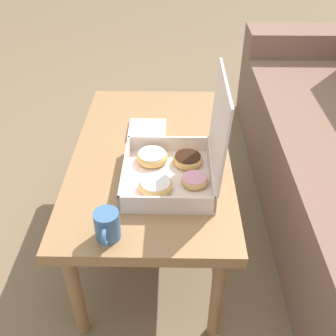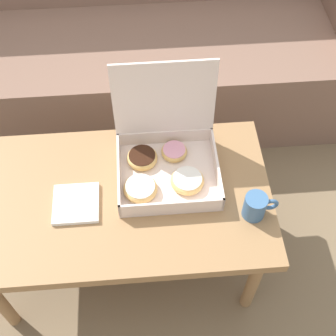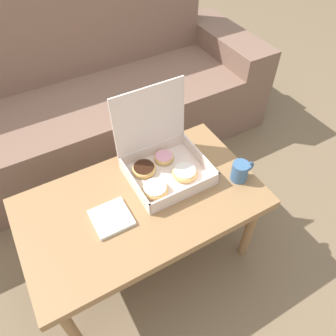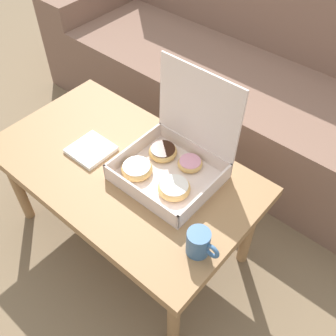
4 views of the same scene
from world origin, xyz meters
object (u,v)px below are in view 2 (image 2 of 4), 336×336
at_px(couch, 119,42).
at_px(coffee_mug, 256,206).
at_px(coffee_table, 121,204).
at_px(pastry_box, 164,159).

xyz_separation_m(couch, coffee_mug, (0.43, -1.05, 0.19)).
xyz_separation_m(coffee_table, coffee_mug, (0.43, -0.10, 0.09)).
relative_size(couch, coffee_table, 2.41).
bearing_deg(coffee_mug, coffee_table, 166.74).
bearing_deg(couch, coffee_table, -90.00).
distance_m(coffee_table, pastry_box, 0.21).
distance_m(pastry_box, coffee_mug, 0.34).
xyz_separation_m(couch, coffee_table, (0.00, -0.95, 0.09)).
xyz_separation_m(pastry_box, coffee_mug, (0.28, -0.20, -0.01)).
relative_size(coffee_table, pastry_box, 2.75).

